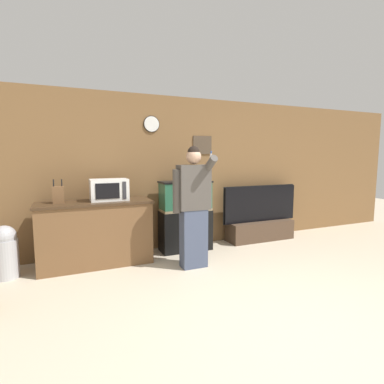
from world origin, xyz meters
The scene contains 9 objects.
ground_plane centered at (0.00, 0.00, 0.00)m, with size 18.00×18.00×0.00m, color beige.
wall_back_paneled centered at (0.00, 2.81, 1.30)m, with size 10.00×0.08×2.60m.
counter_island centered at (-1.59, 2.37, 0.47)m, with size 1.61×0.60×0.94m.
microwave centered at (-1.38, 2.40, 1.10)m, with size 0.54×0.33×0.32m.
knife_block centered at (-2.07, 2.40, 1.06)m, with size 0.15×0.11×0.33m.
aquarium_on_stand centered at (-0.13, 2.50, 0.59)m, with size 0.86×0.37×1.18m.
tv_on_stand centered at (1.42, 2.53, 0.31)m, with size 1.58×0.40×1.05m.
person_standing centered at (-0.32, 1.72, 0.90)m, with size 0.55×0.41×1.73m.
trash_bin centered at (-2.74, 2.33, 0.36)m, with size 0.31×0.31×0.70m.
Camera 1 is at (-1.99, -2.11, 1.59)m, focal length 28.00 mm.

